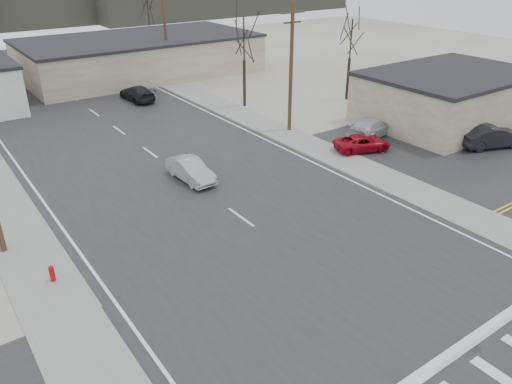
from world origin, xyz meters
The scene contains 20 objects.
ground centered at (0.00, 0.00, 0.00)m, with size 140.00×140.00×0.00m, color beige.
main_road centered at (0.00, 15.00, 0.02)m, with size 18.00×110.00×0.05m, color #242427.
cross_road centered at (0.00, 0.00, 0.02)m, with size 90.00×10.00×0.04m, color #242427.
parking_lot centered at (20.00, 6.00, 0.02)m, with size 18.00×20.00×0.03m, color #242427.
sidewalk_right centered at (10.60, 20.00, 0.03)m, with size 3.00×90.00×0.06m, color gray.
fire_hydrant centered at (-10.20, 8.00, 0.45)m, with size 0.24×0.24×0.87m.
building_right_far centered at (10.00, 44.00, 2.15)m, with size 26.30×14.30×4.30m.
building_lot centered at (24.00, 12.00, 2.16)m, with size 14.30×10.30×4.30m.
upole_right_a centered at (11.50, 18.00, 5.22)m, with size 2.20×0.30×10.00m.
upole_right_b centered at (11.50, 40.00, 5.22)m, with size 2.20×0.30×10.00m.
tree_right_mid centered at (12.50, 26.00, 5.93)m, with size 3.74×3.74×8.33m.
tree_right_far centered at (15.00, 52.00, 5.58)m, with size 3.52×3.52×7.84m.
tree_lot centered at (22.00, 22.00, 5.58)m, with size 3.52×3.52×7.84m.
hill_right centered at (50.00, 90.00, 2.75)m, with size 60.00×18.00×5.50m, color #333026.
sedan_crossing centered at (0.15, 14.00, 0.73)m, with size 1.45×4.17×1.37m, color #999FA3.
car_far_a centered at (4.89, 33.47, 0.75)m, with size 1.98×4.86×1.41m, color black.
car_far_b centered at (-2.83, 49.30, 0.74)m, with size 1.63×4.06×1.38m, color black.
car_parked_red centered at (12.96, 11.25, 0.62)m, with size 1.93×4.18×1.16m, color #9E0815.
car_parked_dark_b centered at (21.36, 6.16, 0.86)m, with size 1.75×5.02×1.66m, color black.
car_parked_silver centered at (15.76, 13.00, 0.78)m, with size 2.10×5.17×1.50m, color #B2B7BE.
Camera 1 is at (-13.42, -12.32, 13.61)m, focal length 35.00 mm.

